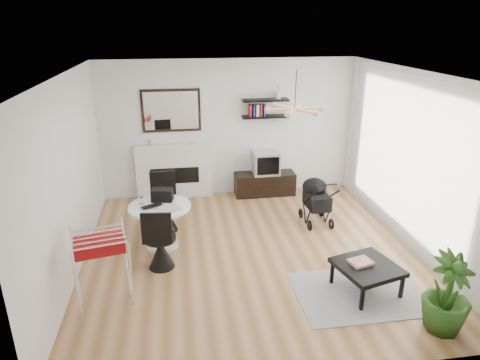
{
  "coord_description": "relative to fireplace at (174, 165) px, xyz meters",
  "views": [
    {
      "loc": [
        -1.03,
        -5.7,
        3.37
      ],
      "look_at": [
        -0.09,
        0.4,
        1.05
      ],
      "focal_mm": 32.0,
      "sensor_mm": 36.0,
      "label": 1
    }
  ],
  "objects": [
    {
      "name": "floor",
      "position": [
        1.1,
        -2.42,
        -0.69
      ],
      "size": [
        5.0,
        5.0,
        0.0
      ],
      "primitive_type": "plane",
      "color": "olive",
      "rests_on": "ground"
    },
    {
      "name": "ceiling",
      "position": [
        1.1,
        -2.42,
        2.01
      ],
      "size": [
        5.0,
        5.0,
        0.0
      ],
      "primitive_type": "plane",
      "color": "white",
      "rests_on": "wall_back"
    },
    {
      "name": "wall_back",
      "position": [
        1.1,
        0.08,
        0.66
      ],
      "size": [
        5.0,
        0.0,
        5.0
      ],
      "primitive_type": "plane",
      "rotation": [
        1.57,
        0.0,
        0.0
      ],
      "color": "white",
      "rests_on": "floor"
    },
    {
      "name": "wall_left",
      "position": [
        -1.4,
        -2.42,
        0.66
      ],
      "size": [
        0.0,
        5.0,
        5.0
      ],
      "primitive_type": "plane",
      "rotation": [
        1.57,
        0.0,
        1.57
      ],
      "color": "white",
      "rests_on": "floor"
    },
    {
      "name": "wall_right",
      "position": [
        3.6,
        -2.42,
        0.66
      ],
      "size": [
        0.0,
        5.0,
        5.0
      ],
      "primitive_type": "plane",
      "rotation": [
        1.57,
        0.0,
        -1.57
      ],
      "color": "white",
      "rests_on": "floor"
    },
    {
      "name": "sheer_curtain",
      "position": [
        3.5,
        -2.22,
        0.66
      ],
      "size": [
        0.04,
        3.6,
        2.6
      ],
      "primitive_type": "cube",
      "color": "white",
      "rests_on": "wall_right"
    },
    {
      "name": "fireplace",
      "position": [
        0.0,
        0.0,
        0.0
      ],
      "size": [
        1.5,
        0.17,
        2.16
      ],
      "color": "white",
      "rests_on": "floor"
    },
    {
      "name": "shelf_lower",
      "position": [
        1.81,
        -0.05,
        0.91
      ],
      "size": [
        0.9,
        0.25,
        0.04
      ],
      "primitive_type": "cube",
      "color": "black",
      "rests_on": "wall_back"
    },
    {
      "name": "shelf_upper",
      "position": [
        1.81,
        -0.05,
        1.23
      ],
      "size": [
        0.9,
        0.25,
        0.04
      ],
      "primitive_type": "cube",
      "color": "black",
      "rests_on": "wall_back"
    },
    {
      "name": "pendant_lamp",
      "position": [
        1.8,
        -2.12,
        1.46
      ],
      "size": [
        0.9,
        0.9,
        0.1
      ],
      "primitive_type": null,
      "color": "tan",
      "rests_on": "ceiling"
    },
    {
      "name": "tv_console",
      "position": [
        1.81,
        -0.15,
        -0.46
      ],
      "size": [
        1.21,
        0.43,
        0.46
      ],
      "primitive_type": "cube",
      "color": "black",
      "rests_on": "floor"
    },
    {
      "name": "crt_tv",
      "position": [
        1.82,
        -0.15,
        -0.0
      ],
      "size": [
        0.52,
        0.45,
        0.45
      ],
      "color": "silver",
      "rests_on": "tv_console"
    },
    {
      "name": "dining_table",
      "position": [
        -0.24,
        -2.02,
        -0.22
      ],
      "size": [
        0.96,
        0.96,
        0.7
      ],
      "color": "white",
      "rests_on": "floor"
    },
    {
      "name": "laptop",
      "position": [
        -0.33,
        -2.09,
        0.03
      ],
      "size": [
        0.39,
        0.34,
        0.03
      ],
      "primitive_type": "imported",
      "rotation": [
        0.0,
        0.0,
        0.5
      ],
      "color": "black",
      "rests_on": "dining_table"
    },
    {
      "name": "black_bag",
      "position": [
        -0.2,
        -1.82,
        0.11
      ],
      "size": [
        0.36,
        0.25,
        0.2
      ],
      "primitive_type": "cube",
      "rotation": [
        0.0,
        0.0,
        -0.19
      ],
      "color": "black",
      "rests_on": "dining_table"
    },
    {
      "name": "newspaper",
      "position": [
        -0.11,
        -2.16,
        0.02
      ],
      "size": [
        0.44,
        0.4,
        0.01
      ],
      "primitive_type": "cube",
      "rotation": [
        0.0,
        0.0,
        0.35
      ],
      "color": "silver",
      "rests_on": "dining_table"
    },
    {
      "name": "drinking_glass",
      "position": [
        -0.52,
        -1.9,
        0.07
      ],
      "size": [
        0.07,
        0.07,
        0.11
      ],
      "primitive_type": "cylinder",
      "color": "white",
      "rests_on": "dining_table"
    },
    {
      "name": "chair_far",
      "position": [
        -0.18,
        -1.45,
        -0.37
      ],
      "size": [
        0.47,
        0.49,
        0.99
      ],
      "rotation": [
        0.0,
        0.0,
        0.09
      ],
      "color": "black",
      "rests_on": "floor"
    },
    {
      "name": "chair_near",
      "position": [
        -0.24,
        -2.65,
        -0.38
      ],
      "size": [
        0.46,
        0.48,
        0.96
      ],
      "rotation": [
        0.0,
        0.0,
        3.02
      ],
      "color": "black",
      "rests_on": "floor"
    },
    {
      "name": "drying_rack",
      "position": [
        -0.91,
        -3.42,
        -0.17
      ],
      "size": [
        0.77,
        0.74,
        0.99
      ],
      "rotation": [
        0.0,
        0.0,
        0.21
      ],
      "color": "white",
      "rests_on": "floor"
    },
    {
      "name": "stroller",
      "position": [
        2.43,
        -1.53,
        -0.31
      ],
      "size": [
        0.45,
        0.73,
        0.87
      ],
      "rotation": [
        0.0,
        0.0,
        0.02
      ],
      "color": "black",
      "rests_on": "floor"
    },
    {
      "name": "rug",
      "position": [
        2.33,
        -3.68,
        -0.68
      ],
      "size": [
        1.65,
        1.19,
        0.01
      ],
      "primitive_type": "cube",
      "color": "#999999",
      "rests_on": "floor"
    },
    {
      "name": "coffee_table",
      "position": [
        2.44,
        -3.63,
        -0.34
      ],
      "size": [
        0.9,
        0.9,
        0.38
      ],
      "rotation": [
        0.0,
        0.0,
        0.26
      ],
      "color": "black",
      "rests_on": "rug"
    },
    {
      "name": "magazines",
      "position": [
        2.36,
        -3.58,
        -0.28
      ],
      "size": [
        0.33,
        0.29,
        0.04
      ],
      "primitive_type": "cube",
      "rotation": [
        0.0,
        0.0,
        0.26
      ],
      "color": "#C83243",
      "rests_on": "coffee_table"
    },
    {
      "name": "potted_plant",
      "position": [
        3.0,
        -4.47,
        -0.2
      ],
      "size": [
        0.68,
        0.68,
        0.96
      ],
      "primitive_type": "imported",
      "rotation": [
        0.0,
        0.0,
        0.32
      ],
      "color": "#275217",
      "rests_on": "floor"
    }
  ]
}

